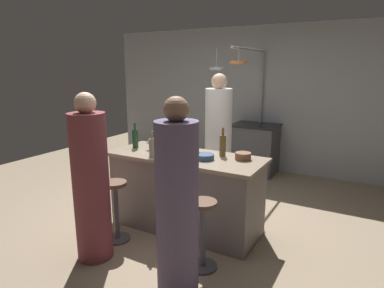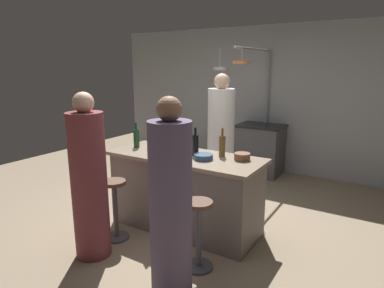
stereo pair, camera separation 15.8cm
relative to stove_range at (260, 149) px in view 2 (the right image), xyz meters
name	(u,v)px [view 2 (the right image)]	position (x,y,z in m)	size (l,w,h in m)	color
ground_plane	(185,227)	(0.00, -2.45, -0.45)	(9.00, 9.00, 0.00)	gray
back_wall	(270,100)	(0.00, 0.40, 0.85)	(6.40, 0.16, 2.60)	#9EA3A8
kitchen_island	(185,192)	(0.00, -2.45, 0.01)	(1.80, 0.72, 0.90)	slate
stove_range	(260,149)	(0.00, 0.00, 0.00)	(0.80, 0.64, 0.89)	#47474C
chef	(221,142)	(-0.09, -1.37, 0.39)	(0.38, 0.38, 1.80)	white
bar_stool_left	(115,207)	(-0.52, -3.07, -0.07)	(0.28, 0.28, 0.68)	#4C4C51
guest_left	(89,183)	(-0.49, -3.43, 0.32)	(0.35, 0.35, 1.66)	brown
bar_stool_right	(199,232)	(0.55, -3.07, -0.07)	(0.28, 0.28, 0.68)	#4C4C51
guest_right	(171,206)	(0.52, -3.47, 0.33)	(0.35, 0.35, 1.67)	#594C6B
overhead_pot_rack	(250,83)	(-0.05, -0.46, 1.19)	(0.59, 1.46, 2.17)	gray
cutting_board	(183,150)	(-0.13, -2.31, 0.46)	(0.32, 0.22, 0.02)	#997047
pepper_mill	(155,139)	(-0.52, -2.33, 0.56)	(0.05, 0.05, 0.21)	#382319
wine_bottle_green	(137,138)	(-0.72, -2.45, 0.57)	(0.07, 0.07, 0.31)	#193D23
wine_bottle_dark	(195,145)	(0.11, -2.40, 0.58)	(0.07, 0.07, 0.32)	black
wine_bottle_white	(152,147)	(-0.29, -2.69, 0.56)	(0.07, 0.07, 0.29)	gray
wine_bottle_amber	(222,145)	(0.38, -2.27, 0.58)	(0.07, 0.07, 0.32)	brown
wine_glass_near_right_guest	(150,141)	(-0.51, -2.45, 0.56)	(0.07, 0.07, 0.15)	silver
wine_glass_near_left_guest	(177,151)	(0.06, -2.70, 0.56)	(0.07, 0.07, 0.15)	silver
mixing_bowl_blue	(203,157)	(0.27, -2.50, 0.48)	(0.21, 0.21, 0.06)	#334C6B
mixing_bowl_wooden	(242,157)	(0.64, -2.30, 0.49)	(0.17, 0.17, 0.08)	brown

